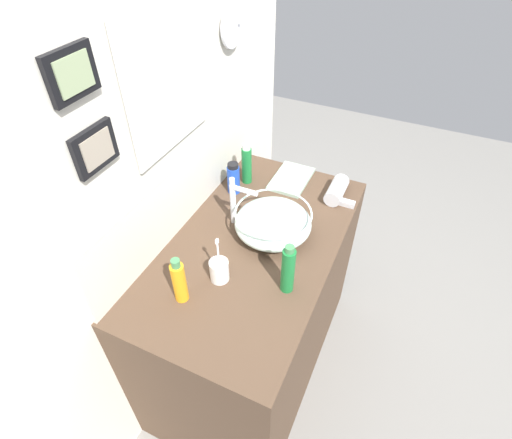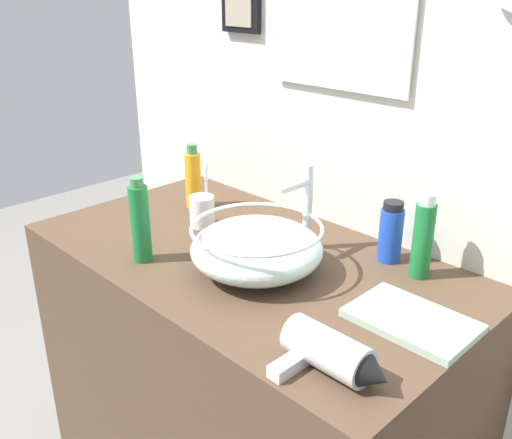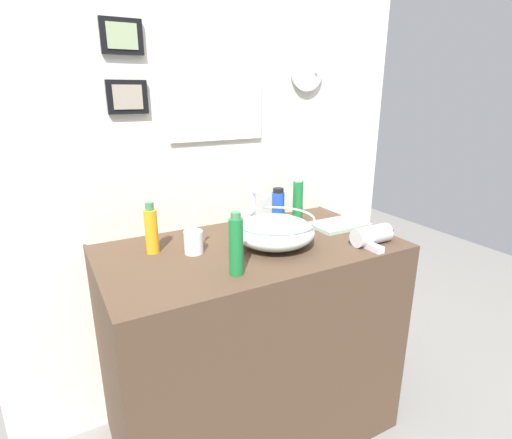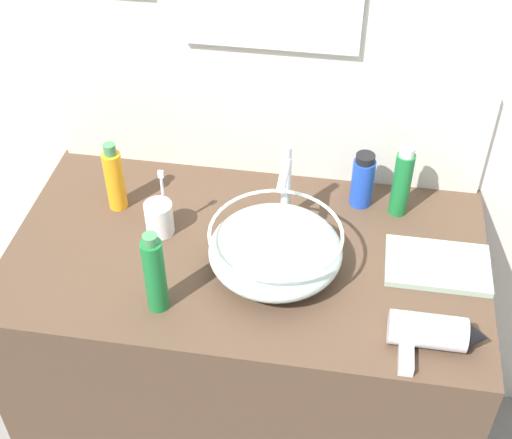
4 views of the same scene
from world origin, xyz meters
The scene contains 12 objects.
ground_plane centered at (0.00, 0.00, 0.00)m, with size 6.00×6.00×0.00m, color gray.
vanity_counter centered at (0.00, 0.00, 0.43)m, with size 1.13×0.64×0.87m, color #4C3828.
back_panel centered at (0.00, 0.35, 1.18)m, with size 1.88×0.09×2.35m.
glass_bowl_sink centered at (0.07, -0.05, 0.93)m, with size 0.30×0.30×0.12m.
faucet centered at (0.07, 0.11, 0.99)m, with size 0.02×0.12×0.22m.
hair_drier centered at (0.43, -0.22, 0.90)m, with size 0.20×0.13×0.07m.
toothbrush_cup centered at (-0.22, 0.03, 0.91)m, with size 0.07×0.07×0.18m.
soap_dispenser centered at (0.35, 0.20, 0.96)m, with size 0.05×0.05×0.20m.
spray_bottle centered at (-0.35, 0.11, 0.95)m, with size 0.05×0.05×0.19m.
shampoo_bottle centered at (-0.16, -0.20, 0.96)m, with size 0.05×0.05×0.21m.
lotion_bottle centered at (0.26, 0.22, 0.94)m, with size 0.06×0.06×0.15m.
hand_towel centered at (0.44, 0.01, 0.87)m, with size 0.24×0.16×0.02m, color #99B29E.
Camera 1 is at (-1.01, -0.47, 1.98)m, focal length 28.00 mm.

